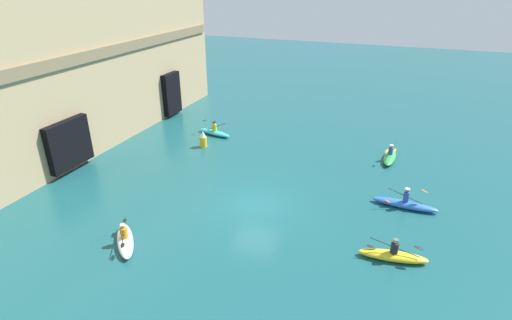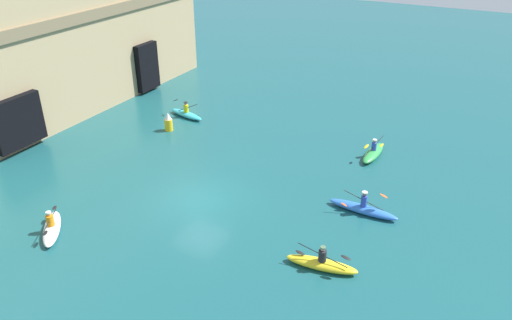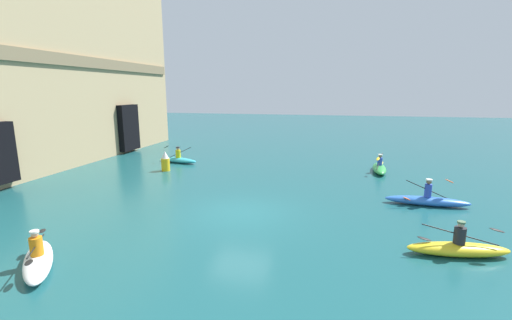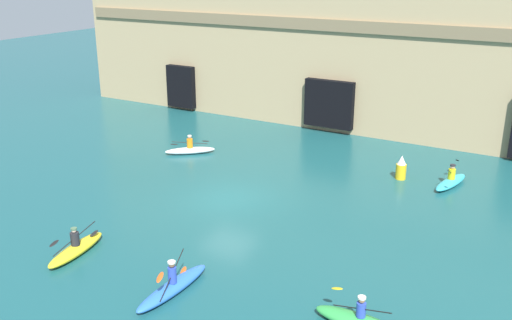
# 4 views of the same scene
# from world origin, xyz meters

# --- Properties ---
(ground_plane) EXTENTS (120.00, 120.00, 0.00)m
(ground_plane) POSITION_xyz_m (0.00, 0.00, 0.00)
(ground_plane) COLOR #195156
(kayak_white) EXTENTS (2.70, 2.51, 1.12)m
(kayak_white) POSITION_xyz_m (-5.65, 4.59, 0.24)
(kayak_white) COLOR white
(kayak_white) RESTS_ON ground
(kayak_green) EXTENTS (3.05, 0.89, 1.13)m
(kayak_green) POSITION_xyz_m (9.08, -6.59, 0.25)
(kayak_green) COLOR green
(kayak_green) RESTS_ON ground
(kayak_yellow) EXTENTS (1.14, 3.17, 1.13)m
(kayak_yellow) POSITION_xyz_m (-2.16, -7.61, 0.25)
(kayak_yellow) COLOR yellow
(kayak_yellow) RESTS_ON ground
(kayak_cyan) EXTENTS (1.35, 3.11, 1.22)m
(kayak_cyan) POSITION_xyz_m (8.88, 7.05, 0.24)
(kayak_cyan) COLOR #33B2C6
(kayak_cyan) RESTS_ON ground
(kayak_blue) EXTENTS (0.81, 3.58, 1.23)m
(kayak_blue) POSITION_xyz_m (2.79, -7.89, 0.24)
(kayak_blue) COLOR blue
(kayak_blue) RESTS_ON ground
(marker_buoy) EXTENTS (0.54, 0.54, 1.28)m
(marker_buoy) POSITION_xyz_m (6.38, 6.75, 0.59)
(marker_buoy) COLOR yellow
(marker_buoy) RESTS_ON ground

